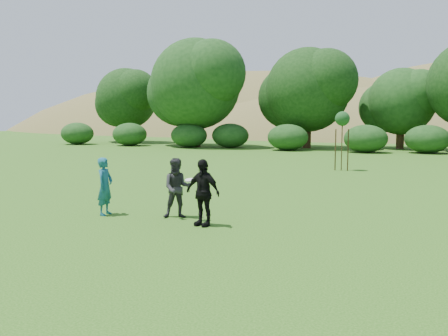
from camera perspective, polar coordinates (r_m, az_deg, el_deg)
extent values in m
plane|color=#19470C|center=(12.47, -5.54, -6.39)|extent=(120.00, 120.00, 0.00)
imported|color=#17546A|center=(13.77, -13.44, -2.05)|extent=(0.43, 0.60, 1.55)
imported|color=#2A292C|center=(13.08, -5.35, -2.30)|extent=(0.96, 0.89, 1.57)
imported|color=black|center=(12.10, -2.46, -2.81)|extent=(1.02, 0.57, 1.63)
cylinder|color=white|center=(12.65, -3.87, -1.37)|extent=(0.27, 0.27, 0.07)
cylinder|color=#3A2C17|center=(24.70, 13.31, 2.61)|extent=(0.05, 0.05, 2.50)
sphere|color=#1A491C|center=(24.66, 13.38, 5.51)|extent=(0.70, 0.70, 0.70)
cylinder|color=#3B2C17|center=(24.77, 12.61, 2.06)|extent=(0.06, 0.06, 2.00)
cylinder|color=#372915|center=(24.66, 13.98, 2.01)|extent=(0.06, 0.06, 2.00)
ellipsoid|color=olive|center=(87.62, 2.47, -3.59)|extent=(110.00, 70.00, 44.00)
ellipsoid|color=olive|center=(70.27, 14.29, -2.56)|extent=(80.00, 50.00, 28.00)
cylinder|color=#3A2616|center=(49.32, -11.04, 4.41)|extent=(0.65, 0.65, 2.62)
sphere|color=#194214|center=(49.33, -11.11, 7.80)|extent=(5.80, 5.80, 5.80)
cylinder|color=#3A2616|center=(42.14, -3.22, 4.60)|extent=(0.73, 0.73, 3.15)
sphere|color=#194214|center=(42.20, -3.25, 9.57)|extent=(7.54, 7.54, 7.54)
cylinder|color=#3A2616|center=(40.88, 9.45, 4.23)|extent=(0.68, 0.68, 2.80)
sphere|color=#194214|center=(40.91, 9.53, 8.80)|extent=(6.73, 6.73, 6.73)
cylinder|color=#3A2616|center=(41.77, 19.49, 3.64)|extent=(0.60, 0.60, 2.27)
sphere|color=#194214|center=(41.75, 19.62, 7.18)|extent=(5.22, 5.22, 5.22)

